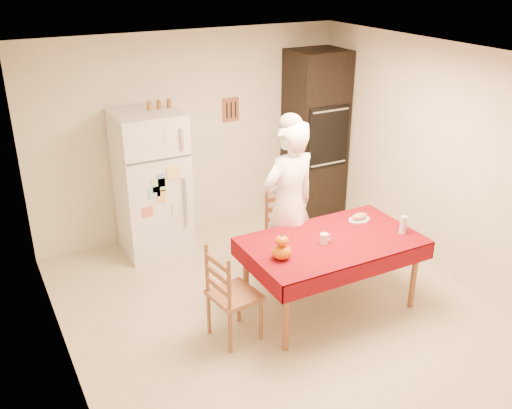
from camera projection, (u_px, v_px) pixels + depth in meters
floor at (280, 312)px, 5.71m from camera, size 4.50×4.50×0.00m
room_shell at (283, 159)px, 5.06m from camera, size 4.02×4.52×2.51m
refrigerator at (152, 184)px, 6.61m from camera, size 0.75×0.74×1.70m
oven_cabinet at (315, 135)px, 7.52m from camera, size 0.70×0.62×2.20m
dining_table at (332, 246)px, 5.53m from camera, size 1.70×1.00×0.76m
chair_far at (285, 229)px, 6.30m from camera, size 0.43×0.42×0.95m
chair_left at (228, 292)px, 5.13m from camera, size 0.45×0.47×0.95m
seated_woman at (289, 206)px, 5.86m from camera, size 0.73×0.54×1.83m
coffee_mug at (324, 239)px, 5.42m from camera, size 0.08×0.08×0.10m
pumpkin_lower at (282, 252)px, 5.14m from camera, size 0.18×0.18×0.14m
pumpkin_upper at (282, 241)px, 5.10m from camera, size 0.12×0.12×0.09m
wine_glass at (403, 225)px, 5.61m from camera, size 0.07×0.07×0.18m
bread_plate at (359, 220)px, 5.90m from camera, size 0.24×0.24×0.02m
bread_loaf at (359, 216)px, 5.88m from camera, size 0.18×0.10×0.06m
spice_jar_left at (149, 106)px, 6.31m from camera, size 0.05×0.05×0.10m
spice_jar_mid at (159, 105)px, 6.36m from camera, size 0.05×0.05×0.10m
spice_jar_right at (169, 103)px, 6.41m from camera, size 0.05×0.05×0.10m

